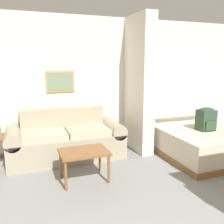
% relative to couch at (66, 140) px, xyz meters
% --- Properties ---
extents(wall_back, '(7.66, 0.16, 2.60)m').
position_rel_couch_xyz_m(wall_back, '(0.53, 0.48, 0.97)').
color(wall_back, silver).
rests_on(wall_back, ground_plane).
extents(wall_partition_pillar, '(0.24, 0.89, 2.60)m').
position_rel_couch_xyz_m(wall_partition_pillar, '(1.44, -0.02, 0.97)').
color(wall_partition_pillar, silver).
rests_on(wall_partition_pillar, ground_plane).
extents(couch, '(2.06, 0.84, 0.88)m').
position_rel_couch_xyz_m(couch, '(0.00, 0.00, 0.00)').
color(couch, tan).
rests_on(couch, ground_plane).
extents(coffee_table, '(0.70, 0.51, 0.46)m').
position_rel_couch_xyz_m(coffee_table, '(0.09, -1.00, 0.07)').
color(coffee_table, brown).
rests_on(coffee_table, ground_plane).
extents(bed, '(1.87, 1.97, 0.51)m').
position_rel_couch_xyz_m(bed, '(2.58, -0.60, -0.07)').
color(bed, brown).
rests_on(bed, ground_plane).
extents(backpack, '(0.30, 0.27, 0.42)m').
position_rel_couch_xyz_m(backpack, '(2.41, -0.84, 0.40)').
color(backpack, '#2D4733').
rests_on(backpack, bed).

